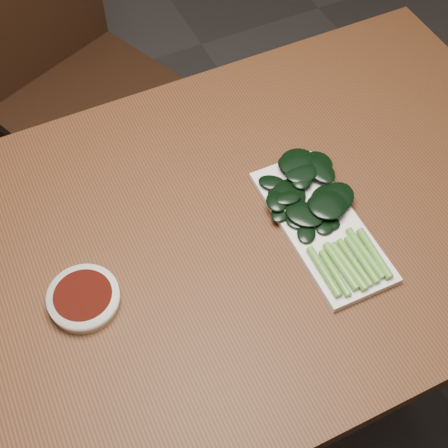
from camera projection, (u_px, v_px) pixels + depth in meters
ground at (216, 385)px, 1.74m from camera, size 6.00×6.00×0.00m
table at (213, 257)px, 1.18m from camera, size 1.40×0.80×0.75m
chair_far at (74, 78)px, 1.73m from camera, size 0.61×0.61×0.89m
sauce_bowl at (84, 298)px, 1.03m from camera, size 0.12×0.12×0.03m
serving_plate at (321, 226)px, 1.12m from camera, size 0.14×0.32×0.01m
gai_lan at (313, 203)px, 1.13m from camera, size 0.18×0.33×0.03m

